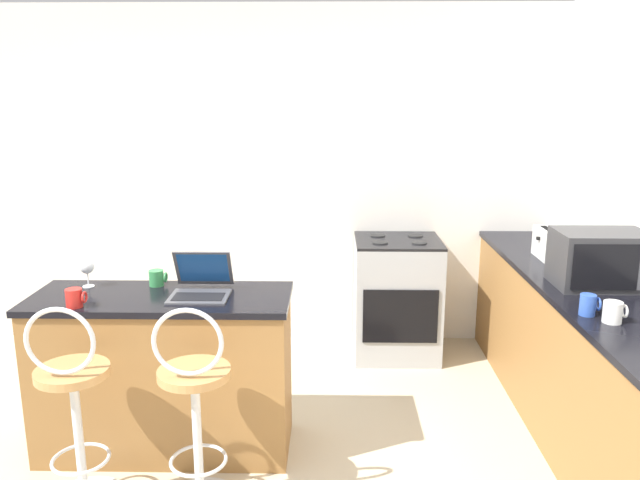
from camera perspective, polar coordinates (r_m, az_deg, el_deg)
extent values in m
cube|color=silver|center=(4.91, -5.99, 5.56)|extent=(12.00, 0.06, 2.60)
cube|color=olive|center=(3.63, -13.96, -11.96)|extent=(1.36, 0.51, 0.86)
cube|color=black|center=(3.46, -14.38, -5.20)|extent=(1.39, 0.54, 0.03)
cube|color=olive|center=(4.04, 22.57, -9.94)|extent=(0.57, 2.71, 0.86)
cube|color=black|center=(3.89, 23.16, -3.82)|extent=(0.60, 2.74, 0.03)
cylinder|color=silver|center=(3.32, -21.18, -16.63)|extent=(0.04, 0.04, 0.67)
torus|color=silver|center=(3.37, -21.02, -18.17)|extent=(0.28, 0.28, 0.02)
cylinder|color=#B7844C|center=(3.17, -21.71, -11.16)|extent=(0.34, 0.34, 0.04)
torus|color=silver|center=(3.02, -22.70, -8.55)|extent=(0.32, 0.02, 0.32)
cylinder|color=silver|center=(3.16, -11.13, -17.55)|extent=(0.04, 0.04, 0.67)
torus|color=silver|center=(3.22, -11.04, -19.15)|extent=(0.28, 0.28, 0.02)
cylinder|color=#B7844C|center=(3.00, -11.43, -11.84)|extent=(0.34, 0.34, 0.04)
torus|color=silver|center=(2.84, -12.01, -9.15)|extent=(0.32, 0.02, 0.32)
cube|color=#47474C|center=(3.37, -10.99, -5.11)|extent=(0.31, 0.25, 0.01)
cube|color=black|center=(3.35, -11.06, -5.11)|extent=(0.26, 0.14, 0.00)
cube|color=#47474C|center=(3.47, -10.60, -2.55)|extent=(0.31, 0.11, 0.21)
cube|color=#19478C|center=(3.46, -10.62, -2.53)|extent=(0.27, 0.09, 0.18)
cube|color=#2D2D30|center=(3.80, 24.27, -1.59)|extent=(0.50, 0.33, 0.31)
cube|color=black|center=(3.63, 24.66, -2.29)|extent=(0.35, 0.01, 0.25)
cube|color=silver|center=(4.32, 20.46, -0.36)|extent=(0.17, 0.30, 0.20)
cube|color=black|center=(4.29, 20.15, 0.93)|extent=(0.04, 0.21, 0.00)
cube|color=black|center=(4.31, 20.99, 0.92)|extent=(0.04, 0.21, 0.00)
cube|color=black|center=(4.28, 19.32, 0.15)|extent=(0.02, 0.02, 0.02)
cube|color=#9EA3A8|center=(4.77, 7.00, -5.35)|extent=(0.63, 0.57, 0.88)
cube|color=black|center=(4.50, 7.36, -6.95)|extent=(0.53, 0.01, 0.40)
cube|color=black|center=(4.64, 7.16, -0.08)|extent=(0.63, 0.57, 0.02)
cylinder|color=black|center=(4.51, 5.52, -0.24)|extent=(0.11, 0.11, 0.01)
cylinder|color=black|center=(4.55, 9.08, -0.25)|extent=(0.11, 0.11, 0.01)
cylinder|color=black|center=(4.74, 5.32, 0.41)|extent=(0.11, 0.11, 0.01)
cylinder|color=black|center=(4.77, 8.71, 0.39)|extent=(0.11, 0.11, 0.01)
cylinder|color=silver|center=(3.73, -20.40, -3.99)|extent=(0.06, 0.06, 0.00)
cylinder|color=silver|center=(3.72, -20.45, -3.37)|extent=(0.01, 0.01, 0.08)
sphere|color=silver|center=(3.70, -20.54, -2.28)|extent=(0.08, 0.08, 0.08)
cylinder|color=red|center=(3.39, -21.57, -4.96)|extent=(0.08, 0.08, 0.10)
torus|color=red|center=(3.37, -20.74, -4.91)|extent=(0.01, 0.06, 0.06)
cylinder|color=white|center=(3.26, 25.18, -5.99)|extent=(0.09, 0.09, 0.10)
torus|color=white|center=(3.28, 26.08, -5.86)|extent=(0.01, 0.07, 0.07)
cylinder|color=#338447|center=(3.62, -14.74, -3.38)|extent=(0.08, 0.08, 0.09)
torus|color=#338447|center=(3.61, -13.93, -3.33)|extent=(0.01, 0.06, 0.06)
cylinder|color=#2D51AD|center=(3.31, 23.27, -5.47)|extent=(0.08, 0.08, 0.10)
torus|color=#2D51AD|center=(3.33, 24.08, -5.36)|extent=(0.01, 0.07, 0.07)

